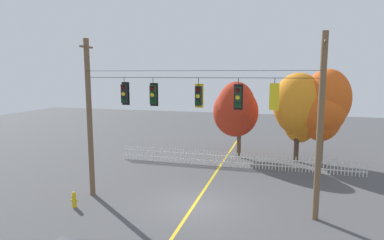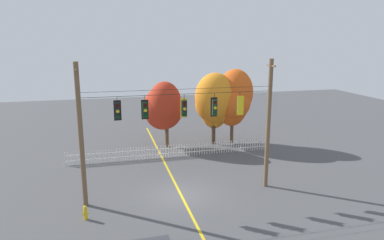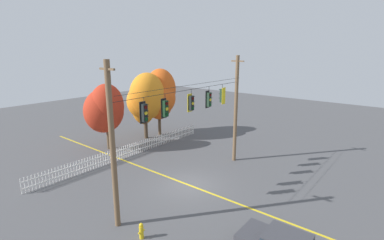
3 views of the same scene
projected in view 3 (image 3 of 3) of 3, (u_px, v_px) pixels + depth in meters
ground at (189, 185)px, 19.59m from camera, size 80.00×80.00×0.00m
lane_centerline_stripe at (189, 185)px, 19.59m from camera, size 0.16×36.00×0.01m
signal_support_span at (189, 123)px, 18.54m from camera, size 12.09×1.10×8.62m
traffic_signal_northbound_primary at (144, 113)px, 15.39m from camera, size 0.43×0.38×1.45m
traffic_signal_northbound_secondary at (165, 108)px, 16.61m from camera, size 0.43×0.38×1.46m
traffic_signal_westbound_side at (191, 103)px, 18.41m from camera, size 0.43×0.38×1.48m
traffic_signal_southbound_primary at (209, 99)px, 19.87m from camera, size 0.43×0.38×1.53m
traffic_signal_eastbound_side at (222, 96)px, 21.10m from camera, size 0.43×0.38×1.46m
white_picket_fence at (130, 150)px, 24.85m from camera, size 17.61×0.06×1.08m
autumn_maple_near_fence at (105, 109)px, 25.51m from camera, size 3.62×3.49×6.15m
autumn_maple_mid at (146, 99)px, 29.21m from camera, size 4.44×4.15×6.84m
autumn_oak_far_east at (160, 95)px, 30.03m from camera, size 3.80×3.40×7.12m
fire_hydrant at (141, 231)px, 14.00m from camera, size 0.38×0.22×0.83m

